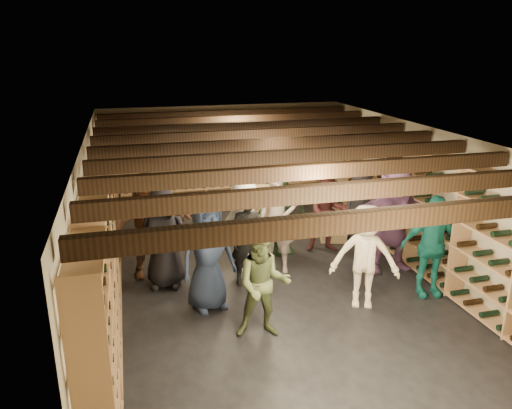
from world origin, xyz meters
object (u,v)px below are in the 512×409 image
Objects in this scene: person_11 at (393,217)px; crate_stack_left at (266,205)px; person_5 at (149,224)px; person_9 at (244,226)px; person_0 at (164,238)px; person_3 at (365,257)px; person_1 at (248,240)px; person_10 at (281,212)px; crate_loose at (333,237)px; person_7 at (277,221)px; person_6 at (208,255)px; person_8 at (328,212)px; person_2 at (263,285)px; crate_stack_right at (249,232)px; person_12 at (360,201)px; person_4 at (431,246)px.

crate_stack_left is at bearing 118.83° from person_11.
person_5 is 1.58m from person_9.
person_0 is 3.09m from person_3.
person_10 reaches higher than person_1.
crate_loose is 0.28× the size of person_7.
person_6 is at bearing -119.15° from crate_stack_left.
person_7 reaches higher than person_8.
person_3 is at bearing 24.99° from person_2.
person_2 is at bearing -91.02° from person_7.
person_5 reaches higher than person_8.
person_7 is (-0.46, -2.25, 0.47)m from crate_stack_left.
person_0 is 1.09× the size of person_1.
crate_stack_right is 1.73m from crate_loose.
person_3 is (1.63, 0.37, 0.04)m from person_2.
crate_stack_left is 0.44× the size of person_11.
person_5 is 4.12m from person_12.
person_8 is at bearing 126.38° from person_11.
person_6 is 0.87× the size of person_11.
crate_loose is (1.71, 0.00, -0.25)m from crate_stack_right.
person_12 is at bearing 89.36° from person_3.
person_0 reaches higher than person_12.
person_11 is at bearing -42.19° from person_8.
person_2 is at bearing -143.29° from person_3.
crate_loose is 2.66m from person_3.
person_7 reaches higher than person_3.
person_6 is 3.87m from person_12.
person_5 reaches higher than person_0.
person_1 is at bearing 95.75° from person_2.
person_2 reaches higher than crate_stack_right.
crate_loose is 0.32× the size of person_8.
person_11 is (3.97, -0.88, 0.07)m from person_5.
person_11 is at bearing -6.47° from person_6.
person_4 is at bearing -111.72° from person_12.
person_3 is at bearing -133.98° from person_11.
person_4 is 2.41m from person_12.
crate_stack_left is 2.83m from person_1.
person_10 is (1.07, 2.59, 0.04)m from person_2.
person_7 is (2.07, -0.43, 0.00)m from person_5.
person_1 is 1.02× the size of person_2.
person_11 is (2.66, 1.42, 0.22)m from person_2.
person_10 reaches higher than person_8.
person_5 is at bearing 168.20° from person_11.
crate_stack_left is 0.56× the size of person_1.
person_9 reaches higher than person_2.
person_2 is (-1.21, -4.12, 0.31)m from crate_stack_left.
crate_stack_right is 0.75m from person_10.
person_7 is at bearing -141.20° from person_8.
person_10 is at bearing 167.63° from person_12.
crate_stack_right is 2.30m from person_6.
person_11 reaches higher than crate_stack_right.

